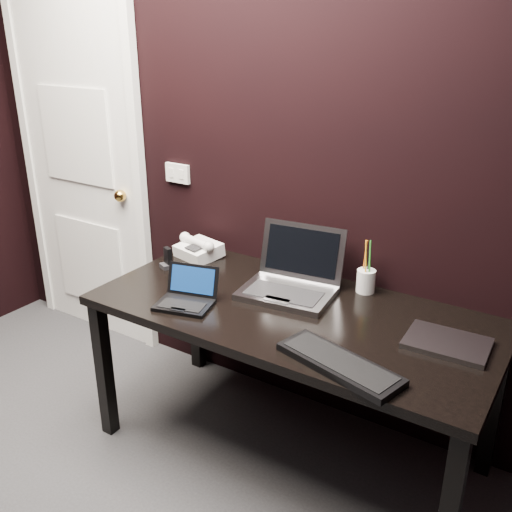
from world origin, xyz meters
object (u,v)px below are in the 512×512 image
Objects in this scene: desk_phone at (198,249)px; closed_laptop at (447,343)px; mobile_phone at (167,260)px; netbook at (187,298)px; silver_laptop at (291,281)px; desk at (291,325)px; pen_cup at (366,280)px; ext_keyboard at (339,364)px; door at (83,170)px.

closed_laptop is at bearing -8.33° from desk_phone.
desk_phone is at bearing 77.54° from mobile_phone.
desk_phone is (-1.32, 0.19, 0.03)m from closed_laptop.
netbook is 0.47m from silver_laptop.
desk is 6.94× the size of pen_cup.
silver_laptop is 0.61m from desk_phone.
desk_phone is 0.20m from mobile_phone.
closed_laptop is 1.26× the size of pen_cup.
closed_laptop is at bearing -31.69° from pen_cup.
netbook is 2.71× the size of mobile_phone.
pen_cup reaches higher than netbook.
mobile_phone is at bearing -163.77° from pen_cup.
netbook is 0.53m from desk_phone.
ext_keyboard reaches higher than closed_laptop.
ext_keyboard is (0.44, -0.44, -0.04)m from silver_laptop.
ext_keyboard is (0.76, -0.09, -0.02)m from netbook.
ext_keyboard is at bearing -7.04° from netbook.
pen_cup reaches higher than desk.
ext_keyboard is at bearing -18.51° from door.
silver_laptop is (0.32, 0.35, 0.02)m from netbook.
ext_keyboard is 1.18m from desk_phone.
netbook reaches higher than desk_phone.
ext_keyboard is at bearing -75.42° from pen_cup.
netbook is at bearing -38.01° from mobile_phone.
silver_laptop is at bearing 120.63° from desk.
ext_keyboard is 0.64m from pen_cup.
silver_laptop reaches higher than pen_cup.
silver_laptop reaches higher than desk.
door is 4.90× the size of silver_laptop.
ext_keyboard is 1.14m from mobile_phone.
silver_laptop is 4.27× the size of mobile_phone.
mobile_phone is at bearing -172.27° from silver_laptop.
door is at bearing 161.49° from ext_keyboard.
desk is 0.21m from silver_laptop.
silver_laptop is at bearing -146.98° from pen_cup.
netbook is 1.06m from closed_laptop.
netbook is 0.80m from pen_cup.
desk is (1.65, -0.38, -0.38)m from door.
mobile_phone is 0.96m from pen_cup.
pen_cup reaches higher than mobile_phone.
desk_phone reaches higher than mobile_phone.
ext_keyboard is 1.92× the size of desk_phone.
netbook reaches higher than closed_laptop.
desk_phone is 0.89m from pen_cup.
pen_cup is (-0.16, 0.62, 0.04)m from ext_keyboard.
door reaches higher than desk.
closed_laptop is (2.28, -0.32, -0.29)m from door.
pen_cup is at bearing 41.53° from netbook.
ext_keyboard is at bearing -27.50° from desk_phone.
netbook is at bearing -153.13° from desk.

